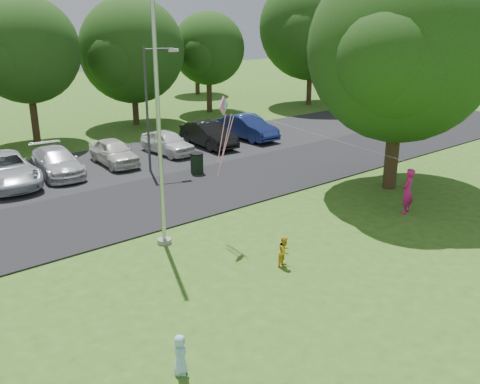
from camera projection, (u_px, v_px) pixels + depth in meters
ground at (339, 264)px, 17.31m from camera, size 120.00×120.00×0.00m
park_road at (184, 194)px, 23.88m from camera, size 60.00×6.00×0.06m
parking_strip at (116, 163)px, 28.63m from camera, size 42.00×7.00×0.06m
flagpole at (159, 127)px, 17.52m from camera, size 0.50×0.50×10.00m
street_lamp at (151, 98)px, 26.08m from camera, size 1.70×0.68×6.20m
trash_can at (197, 164)px, 26.68m from camera, size 0.68×0.68×1.08m
big_tree at (402, 53)px, 22.72m from camera, size 8.83×8.06×10.29m
tree_row at (69, 45)px, 34.15m from camera, size 64.35×11.94×10.88m
horizon_trees at (52, 56)px, 43.14m from camera, size 77.46×7.20×7.02m
parked_cars at (87, 155)px, 27.28m from camera, size 20.26×5.45×1.49m
woman at (407, 191)px, 21.39m from camera, size 0.77×0.61×1.86m
child_yellow at (284, 251)px, 17.01m from camera, size 0.59×0.53×1.02m
child_blue at (180, 355)px, 11.93m from camera, size 0.55×0.57×0.98m
kite at (229, 119)px, 18.16m from camera, size 7.40×3.10×2.97m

